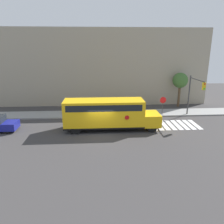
{
  "coord_description": "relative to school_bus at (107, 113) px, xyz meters",
  "views": [
    {
      "loc": [
        -0.19,
        -20.49,
        8.35
      ],
      "look_at": [
        1.22,
        1.6,
        1.75
      ],
      "focal_mm": 35.0,
      "sensor_mm": 36.0,
      "label": 1
    }
  ],
  "objects": [
    {
      "name": "sidewalk_strip",
      "position": [
        -0.71,
        5.4,
        -1.74
      ],
      "size": [
        44.0,
        3.0,
        0.15
      ],
      "color": "gray",
      "rests_on": "ground"
    },
    {
      "name": "ground_plane",
      "position": [
        -0.71,
        -1.1,
        -1.82
      ],
      "size": [
        60.0,
        60.0,
        0.0
      ],
      "primitive_type": "plane",
      "color": "#3A3838"
    },
    {
      "name": "crosswalk_stripes",
      "position": [
        7.46,
        0.9,
        -1.82
      ],
      "size": [
        5.4,
        3.2,
        0.01
      ],
      "color": "white",
      "rests_on": "ground"
    },
    {
      "name": "stop_sign",
      "position": [
        7.08,
        4.23,
        -0.16
      ],
      "size": [
        0.78,
        0.1,
        2.46
      ],
      "color": "#38383A",
      "rests_on": "ground"
    },
    {
      "name": "school_bus",
      "position": [
        0.0,
        0.0,
        0.0
      ],
      "size": [
        9.88,
        2.57,
        3.19
      ],
      "color": "yellow",
      "rests_on": "ground"
    },
    {
      "name": "traffic_light",
      "position": [
        10.38,
        3.12,
        1.58
      ],
      "size": [
        0.28,
        3.83,
        5.04
      ],
      "color": "#38383A",
      "rests_on": "ground"
    },
    {
      "name": "tree_near_sidewalk",
      "position": [
        10.74,
        8.63,
        1.93
      ],
      "size": [
        2.14,
        2.14,
        4.9
      ],
      "color": "brown",
      "rests_on": "ground"
    },
    {
      "name": "building_backdrop",
      "position": [
        -0.71,
        11.9,
        3.67
      ],
      "size": [
        32.0,
        4.0,
        10.98
      ],
      "color": "#9E937F",
      "rests_on": "ground"
    }
  ]
}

